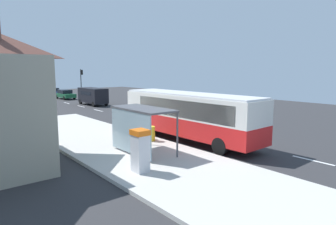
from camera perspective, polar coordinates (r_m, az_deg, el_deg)
The scene contains 20 objects.
ground_plane at distance 31.15m, azimuth -9.67°, elevation -0.66°, with size 56.00×92.00×0.04m, color #2D2D30.
sidewalk_platform at distance 17.81m, azimuth -8.35°, elevation -7.00°, with size 6.20×30.00×0.18m, color beige.
lane_stripe_seg_0 at distance 17.52m, azimuth 26.18°, elevation -8.32°, with size 0.16×2.20×0.01m, color silver.
lane_stripe_seg_1 at distance 19.99m, azimuth 13.01°, elevation -5.68°, with size 0.16×2.20×0.01m, color silver.
lane_stripe_seg_2 at distance 23.28m, azimuth 3.22°, elevation -3.51°, with size 0.16×2.20×0.01m, color silver.
lane_stripe_seg_3 at distance 27.11m, azimuth -3.95°, elevation -1.84°, with size 0.16×2.20×0.01m, color silver.
lane_stripe_seg_4 at distance 31.27m, azimuth -9.27°, elevation -0.57°, with size 0.16×2.20×0.01m, color silver.
lane_stripe_seg_5 at distance 35.64m, azimuth -13.32°, elevation 0.39°, with size 0.16×2.20×0.01m, color silver.
lane_stripe_seg_6 at distance 40.16m, azimuth -16.47°, elevation 1.14°, with size 0.16×2.20×0.01m, color silver.
lane_stripe_seg_7 at distance 44.78m, azimuth -18.97°, elevation 1.73°, with size 0.16×2.20×0.01m, color silver.
bus at distance 19.88m, azimuth 3.86°, elevation -0.17°, with size 2.72×11.06×3.21m.
white_van at distance 41.28m, azimuth -14.33°, elevation 3.27°, with size 2.09×5.23×2.30m.
sedan_near at distance 57.19m, azimuth -21.50°, elevation 3.72°, with size 2.01×4.48×1.52m.
sedan_far at distance 51.03m, azimuth -19.24°, elevation 3.36°, with size 2.00×4.48×1.52m.
ticket_machine at distance 13.38m, azimuth -5.38°, elevation -7.29°, with size 0.66×0.76×1.94m.
recycling_bin_yellow at distance 19.15m, azimuth -3.30°, elevation -4.10°, with size 0.52×0.52×0.95m, color yellow.
recycling_bin_green at distance 19.71m, azimuth -4.51°, elevation -3.75°, with size 0.52×0.52×0.95m, color green.
traffic_light_near_side at distance 52.81m, azimuth -16.38°, elevation 6.27°, with size 0.49×0.28×4.82m.
traffic_light_far_side at distance 50.84m, azimuth -25.76°, elevation 6.11°, with size 0.49×0.28×5.40m.
bus_shelter at distance 16.12m, azimuth -5.76°, elevation -1.25°, with size 1.80×4.00×2.50m.
Camera 1 is at (-15.20, -12.77, 4.75)m, focal length 31.55 mm.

